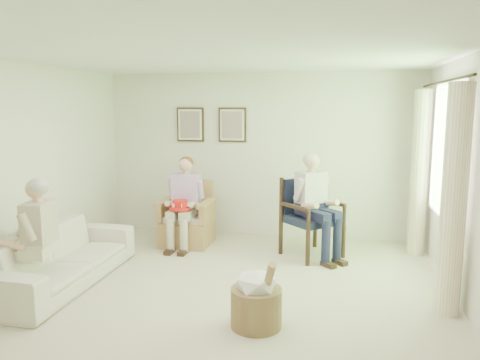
{
  "coord_description": "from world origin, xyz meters",
  "views": [
    {
      "loc": [
        1.16,
        -4.62,
        2.06
      ],
      "look_at": [
        -0.12,
        1.73,
        1.05
      ],
      "focal_mm": 35.0,
      "sensor_mm": 36.0,
      "label": 1
    }
  ],
  "objects_px": {
    "person_dark": "(312,198)",
    "red_hat": "(180,206)",
    "person_wicker": "(185,196)",
    "sofa": "(60,257)",
    "wicker_armchair": "(188,224)",
    "wood_armchair": "(313,214)",
    "person_sofa": "(33,232)",
    "hatbox": "(256,299)"
  },
  "relations": [
    {
      "from": "wood_armchair",
      "to": "sofa",
      "type": "relative_size",
      "value": 0.48
    },
    {
      "from": "person_wicker",
      "to": "person_dark",
      "type": "xyz_separation_m",
      "value": [
        1.88,
        -0.18,
        0.09
      ]
    },
    {
      "from": "person_dark",
      "to": "person_sofa",
      "type": "xyz_separation_m",
      "value": [
        -2.84,
        -2.02,
        -0.1
      ]
    },
    {
      "from": "wood_armchair",
      "to": "person_sofa",
      "type": "height_order",
      "value": "person_sofa"
    },
    {
      "from": "person_sofa",
      "to": "red_hat",
      "type": "height_order",
      "value": "person_sofa"
    },
    {
      "from": "person_dark",
      "to": "red_hat",
      "type": "bearing_deg",
      "value": 137.59
    },
    {
      "from": "wicker_armchair",
      "to": "red_hat",
      "type": "height_order",
      "value": "wicker_armchair"
    },
    {
      "from": "person_wicker",
      "to": "person_sofa",
      "type": "height_order",
      "value": "person_wicker"
    },
    {
      "from": "person_dark",
      "to": "person_sofa",
      "type": "height_order",
      "value": "person_dark"
    },
    {
      "from": "wood_armchair",
      "to": "hatbox",
      "type": "bearing_deg",
      "value": -142.87
    },
    {
      "from": "person_wicker",
      "to": "hatbox",
      "type": "relative_size",
      "value": 1.83
    },
    {
      "from": "person_wicker",
      "to": "wicker_armchair",
      "type": "bearing_deg",
      "value": 90.74
    },
    {
      "from": "wicker_armchair",
      "to": "sofa",
      "type": "height_order",
      "value": "wicker_armchair"
    },
    {
      "from": "person_wicker",
      "to": "hatbox",
      "type": "distance_m",
      "value": 2.83
    },
    {
      "from": "person_sofa",
      "to": "hatbox",
      "type": "height_order",
      "value": "person_sofa"
    },
    {
      "from": "sofa",
      "to": "red_hat",
      "type": "xyz_separation_m",
      "value": [
        0.96,
        1.53,
        0.33
      ]
    },
    {
      "from": "sofa",
      "to": "hatbox",
      "type": "bearing_deg",
      "value": -104.39
    },
    {
      "from": "wood_armchair",
      "to": "sofa",
      "type": "bearing_deg",
      "value": 168.27
    },
    {
      "from": "wicker_armchair",
      "to": "person_dark",
      "type": "relative_size",
      "value": 0.67
    },
    {
      "from": "person_sofa",
      "to": "hatbox",
      "type": "bearing_deg",
      "value": 76.81
    },
    {
      "from": "person_wicker",
      "to": "hatbox",
      "type": "height_order",
      "value": "person_wicker"
    },
    {
      "from": "person_dark",
      "to": "wicker_armchair",
      "type": "bearing_deg",
      "value": 127.43
    },
    {
      "from": "sofa",
      "to": "hatbox",
      "type": "relative_size",
      "value": 3.11
    },
    {
      "from": "wood_armchair",
      "to": "person_sofa",
      "type": "bearing_deg",
      "value": 174.56
    },
    {
      "from": "hatbox",
      "to": "red_hat",
      "type": "bearing_deg",
      "value": 124.42
    },
    {
      "from": "wicker_armchair",
      "to": "sofa",
      "type": "xyz_separation_m",
      "value": [
        -0.96,
        -1.87,
        0.02
      ]
    },
    {
      "from": "wicker_armchair",
      "to": "red_hat",
      "type": "relative_size",
      "value": 3.09
    },
    {
      "from": "person_sofa",
      "to": "person_wicker",
      "type": "bearing_deg",
      "value": 147.14
    },
    {
      "from": "person_wicker",
      "to": "red_hat",
      "type": "bearing_deg",
      "value": -90.18
    },
    {
      "from": "person_dark",
      "to": "hatbox",
      "type": "bearing_deg",
      "value": -143.63
    },
    {
      "from": "red_hat",
      "to": "hatbox",
      "type": "bearing_deg",
      "value": -55.58
    },
    {
      "from": "wicker_armchair",
      "to": "wood_armchair",
      "type": "xyz_separation_m",
      "value": [
        1.88,
        -0.14,
        0.28
      ]
    },
    {
      "from": "person_sofa",
      "to": "red_hat",
      "type": "distance_m",
      "value": 2.21
    },
    {
      "from": "sofa",
      "to": "person_wicker",
      "type": "xyz_separation_m",
      "value": [
        0.96,
        1.74,
        0.43
      ]
    },
    {
      "from": "wicker_armchair",
      "to": "person_sofa",
      "type": "distance_m",
      "value": 2.56
    },
    {
      "from": "person_dark",
      "to": "red_hat",
      "type": "height_order",
      "value": "person_dark"
    },
    {
      "from": "person_wicker",
      "to": "person_dark",
      "type": "bearing_deg",
      "value": -4.88
    },
    {
      "from": "person_wicker",
      "to": "person_dark",
      "type": "relative_size",
      "value": 0.92
    },
    {
      "from": "sofa",
      "to": "person_sofa",
      "type": "xyz_separation_m",
      "value": [
        0.0,
        -0.46,
        0.42
      ]
    },
    {
      "from": "wicker_armchair",
      "to": "person_dark",
      "type": "bearing_deg",
      "value": -8.68
    },
    {
      "from": "hatbox",
      "to": "wicker_armchair",
      "type": "bearing_deg",
      "value": 120.61
    },
    {
      "from": "wicker_armchair",
      "to": "person_dark",
      "type": "xyz_separation_m",
      "value": [
        1.88,
        -0.31,
        0.54
      ]
    }
  ]
}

